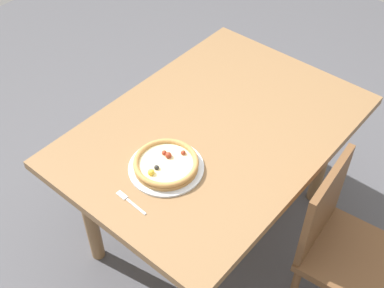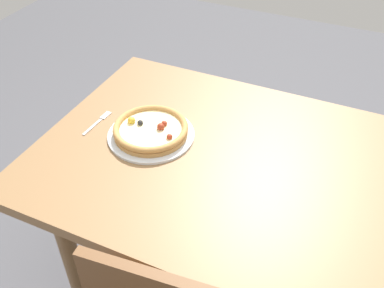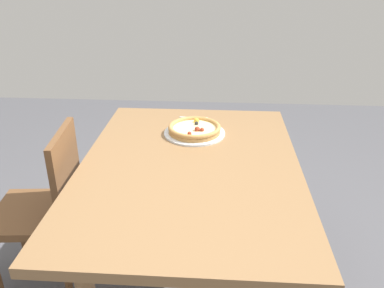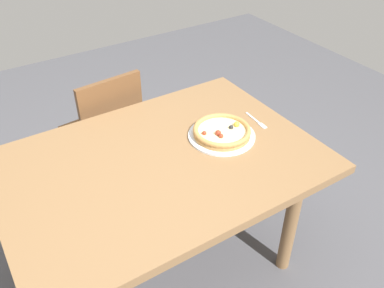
{
  "view_description": "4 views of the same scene",
  "coord_description": "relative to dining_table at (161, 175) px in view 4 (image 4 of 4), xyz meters",
  "views": [
    {
      "loc": [
        -1.36,
        -1.0,
        2.32
      ],
      "look_at": [
        -0.17,
        -0.0,
        0.77
      ],
      "focal_mm": 46.56,
      "sensor_mm": 36.0,
      "label": 1
    },
    {
      "loc": [
        0.33,
        -1.09,
        1.77
      ],
      "look_at": [
        -0.17,
        -0.0,
        0.77
      ],
      "focal_mm": 40.86,
      "sensor_mm": 36.0,
      "label": 2
    },
    {
      "loc": [
        1.59,
        0.12,
        1.61
      ],
      "look_at": [
        -0.17,
        -0.0,
        0.77
      ],
      "focal_mm": 37.16,
      "sensor_mm": 36.0,
      "label": 3
    },
    {
      "loc": [
        0.65,
        1.29,
        1.9
      ],
      "look_at": [
        -0.17,
        -0.0,
        0.77
      ],
      "focal_mm": 38.45,
      "sensor_mm": 36.0,
      "label": 4
    }
  ],
  "objects": [
    {
      "name": "ground_plane",
      "position": [
        0.0,
        0.0,
        -0.66
      ],
      "size": [
        6.0,
        6.0,
        0.0
      ],
      "primitive_type": "plane",
      "color": "#4C4C51"
    },
    {
      "name": "dining_table",
      "position": [
        0.0,
        0.0,
        0.0
      ],
      "size": [
        1.41,
        1.0,
        0.75
      ],
      "color": "olive",
      "rests_on": "ground"
    },
    {
      "name": "chair_near",
      "position": [
        -0.01,
        -0.71,
        -0.17
      ],
      "size": [
        0.44,
        0.44,
        0.88
      ],
      "rotation": [
        0.0,
        0.0,
        3.24
      ],
      "color": "brown",
      "rests_on": "ground"
    },
    {
      "name": "plate",
      "position": [
        -0.34,
        -0.0,
        0.1
      ],
      "size": [
        0.32,
        0.32,
        0.01
      ],
      "primitive_type": "cylinder",
      "color": "silver",
      "rests_on": "dining_table"
    },
    {
      "name": "pizza",
      "position": [
        -0.34,
        -0.0,
        0.12
      ],
      "size": [
        0.28,
        0.28,
        0.05
      ],
      "color": "#B78447",
      "rests_on": "plate"
    },
    {
      "name": "fork",
      "position": [
        -0.56,
        -0.0,
        0.09
      ],
      "size": [
        0.03,
        0.17,
        0.0
      ],
      "rotation": [
        0.0,
        0.0,
        1.51
      ],
      "color": "silver",
      "rests_on": "dining_table"
    }
  ]
}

